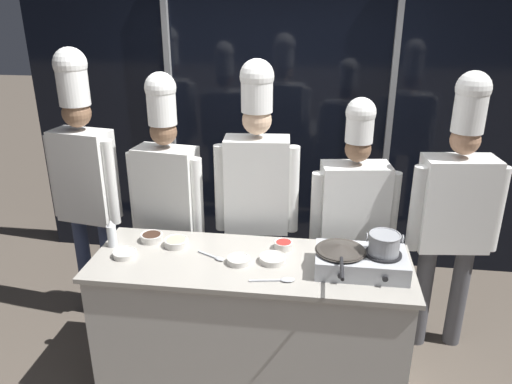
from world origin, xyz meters
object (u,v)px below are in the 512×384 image
(serving_spoon_slotted, at_px, (281,280))
(portable_stove, at_px, (361,261))
(prep_bowl_soy_glaze, at_px, (152,237))
(prep_bowl_ginger, at_px, (176,242))
(squeeze_bottle_clear, at_px, (112,234))
(prep_bowl_bell_pepper, at_px, (283,245))
(serving_spoon_solid, at_px, (216,257))
(prep_bowl_bean_sprouts, at_px, (125,253))
(frying_pan, at_px, (341,248))
(prep_bowl_noodles, at_px, (273,258))
(chef_pastry, at_px, (353,209))
(chef_apprentice, at_px, (455,204))
(stock_pot, at_px, (384,243))
(chef_line, at_px, (257,183))
(prep_bowl_onion, at_px, (239,260))
(chef_head, at_px, (84,170))
(chef_sous, at_px, (167,189))

(serving_spoon_slotted, bearing_deg, portable_stove, 21.72)
(portable_stove, bearing_deg, prep_bowl_soy_glaze, 171.48)
(prep_bowl_soy_glaze, relative_size, prep_bowl_ginger, 0.94)
(squeeze_bottle_clear, distance_m, prep_bowl_bell_pepper, 1.09)
(portable_stove, distance_m, serving_spoon_solid, 0.87)
(prep_bowl_bean_sprouts, height_order, serving_spoon_slotted, prep_bowl_bean_sprouts)
(frying_pan, height_order, prep_bowl_noodles, frying_pan)
(portable_stove, relative_size, prep_bowl_bell_pepper, 4.45)
(prep_bowl_noodles, bearing_deg, squeeze_bottle_clear, 176.39)
(portable_stove, distance_m, chef_pastry, 0.64)
(frying_pan, bearing_deg, chef_apprentice, 37.38)
(frying_pan, height_order, stock_pot, stock_pot)
(prep_bowl_noodles, bearing_deg, frying_pan, -5.29)
(chef_line, height_order, chef_apprentice, chef_line)
(prep_bowl_noodles, relative_size, prep_bowl_bell_pepper, 1.37)
(frying_pan, relative_size, prep_bowl_bean_sprouts, 3.49)
(prep_bowl_ginger, xyz_separation_m, prep_bowl_bell_pepper, (0.68, 0.05, 0.00))
(squeeze_bottle_clear, distance_m, serving_spoon_solid, 0.69)
(serving_spoon_slotted, xyz_separation_m, chef_apprentice, (1.08, 0.75, 0.21))
(prep_bowl_onion, bearing_deg, chef_pastry, 42.90)
(chef_head, distance_m, chef_pastry, 1.93)
(stock_pot, distance_m, chef_head, 2.14)
(stock_pot, xyz_separation_m, prep_bowl_soy_glaze, (-1.45, 0.20, -0.16))
(frying_pan, xyz_separation_m, squeeze_bottle_clear, (-1.43, 0.10, -0.05))
(prep_bowl_bean_sprouts, height_order, serving_spoon_solid, prep_bowl_bean_sprouts)
(prep_bowl_noodles, height_order, chef_pastry, chef_pastry)
(chef_head, bearing_deg, chef_pastry, -168.83)
(prep_bowl_bean_sprouts, bearing_deg, prep_bowl_ginger, 32.87)
(chef_sous, relative_size, chef_pastry, 1.08)
(portable_stove, distance_m, prep_bowl_bean_sprouts, 1.42)
(serving_spoon_solid, xyz_separation_m, chef_pastry, (0.85, 0.62, 0.11))
(serving_spoon_slotted, relative_size, serving_spoon_solid, 1.37)
(prep_bowl_ginger, relative_size, chef_pastry, 0.09)
(squeeze_bottle_clear, xyz_separation_m, chef_apprentice, (2.18, 0.47, 0.13))
(chef_head, relative_size, chef_pastry, 1.17)
(prep_bowl_ginger, height_order, chef_head, chef_head)
(stock_pot, bearing_deg, portable_stove, -179.90)
(serving_spoon_slotted, xyz_separation_m, chef_head, (-1.49, 0.76, 0.32))
(prep_bowl_onion, relative_size, chef_sous, 0.07)
(frying_pan, xyz_separation_m, prep_bowl_onion, (-0.60, -0.01, -0.12))
(frying_pan, distance_m, prep_bowl_onion, 0.61)
(prep_bowl_noodles, bearing_deg, serving_spoon_slotted, -71.06)
(prep_bowl_onion, bearing_deg, portable_stove, 0.85)
(prep_bowl_soy_glaze, relative_size, prep_bowl_bell_pepper, 1.24)
(prep_bowl_ginger, bearing_deg, chef_line, 43.72)
(prep_bowl_noodles, height_order, chef_head, chef_head)
(chef_pastry, xyz_separation_m, chef_apprentice, (0.65, -0.07, 0.11))
(chef_line, bearing_deg, chef_pastry, 179.47)
(prep_bowl_soy_glaze, bearing_deg, chef_sous, 89.98)
(stock_pot, xyz_separation_m, serving_spoon_solid, (-0.99, 0.02, -0.18))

